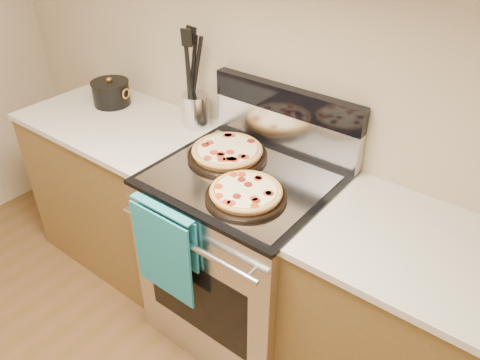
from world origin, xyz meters
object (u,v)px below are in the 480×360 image
Objects in this scene: pepperoni_pizza_back at (227,152)px; utensil_crock at (196,110)px; range_body at (243,257)px; pepperoni_pizza_front at (246,193)px; saucepan at (111,94)px.

pepperoni_pizza_back is 0.38m from utensil_crock.
utensil_crock reaches higher than range_body.
pepperoni_pizza_front reaches higher than range_body.
pepperoni_pizza_front is (0.11, -0.13, 0.50)m from range_body.
saucepan is at bearing 166.50° from pepperoni_pizza_front.
range_body is 1.17m from saucepan.
utensil_crock reaches higher than saucepan.
utensil_crock is at bearing 9.65° from saucepan.
saucepan is at bearing 172.00° from range_body.
range_body is at bearing -26.22° from utensil_crock.
range_body is at bearing -25.44° from pepperoni_pizza_back.
utensil_crock is 0.85× the size of saucepan.
saucepan is at bearing 175.13° from pepperoni_pizza_back.
pepperoni_pizza_front is at bearing -31.76° from utensil_crock.
saucepan is (-0.55, -0.09, -0.02)m from utensil_crock.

